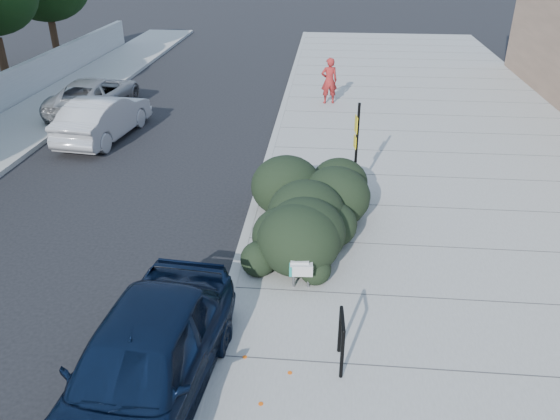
{
  "coord_description": "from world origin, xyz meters",
  "views": [
    {
      "loc": [
        1.85,
        -9.04,
        6.75
      ],
      "look_at": [
        0.85,
        1.87,
        1.0
      ],
      "focal_mm": 35.0,
      "sensor_mm": 36.0,
      "label": 1
    }
  ],
  "objects_px": {
    "wagon_silver": "(104,117)",
    "suv_silver": "(95,95)",
    "sign_post": "(356,146)",
    "pedestrian": "(329,81)",
    "bike_rack": "(341,336)",
    "sedan_navy": "(142,364)",
    "bench": "(301,243)"
  },
  "relations": [
    {
      "from": "suv_silver",
      "to": "sign_post",
      "type": "bearing_deg",
      "value": 146.56
    },
    {
      "from": "suv_silver",
      "to": "sedan_navy",
      "type": "bearing_deg",
      "value": 116.79
    },
    {
      "from": "bench",
      "to": "suv_silver",
      "type": "relative_size",
      "value": 0.46
    },
    {
      "from": "bike_rack",
      "to": "suv_silver",
      "type": "distance_m",
      "value": 16.76
    },
    {
      "from": "sedan_navy",
      "to": "pedestrian",
      "type": "relative_size",
      "value": 2.61
    },
    {
      "from": "sign_post",
      "to": "pedestrian",
      "type": "height_order",
      "value": "sign_post"
    },
    {
      "from": "sign_post",
      "to": "pedestrian",
      "type": "relative_size",
      "value": 1.42
    },
    {
      "from": "sign_post",
      "to": "pedestrian",
      "type": "xyz_separation_m",
      "value": [
        -0.78,
        8.84,
        -0.56
      ]
    },
    {
      "from": "bike_rack",
      "to": "sedan_navy",
      "type": "distance_m",
      "value": 3.19
    },
    {
      "from": "bike_rack",
      "to": "sedan_navy",
      "type": "height_order",
      "value": "sedan_navy"
    },
    {
      "from": "bike_rack",
      "to": "suv_silver",
      "type": "height_order",
      "value": "suv_silver"
    },
    {
      "from": "bench",
      "to": "suv_silver",
      "type": "xyz_separation_m",
      "value": [
        -8.88,
        10.65,
        0.0
      ]
    },
    {
      "from": "wagon_silver",
      "to": "suv_silver",
      "type": "xyz_separation_m",
      "value": [
        -1.5,
        2.9,
        -0.05
      ]
    },
    {
      "from": "pedestrian",
      "to": "bike_rack",
      "type": "bearing_deg",
      "value": 78.99
    },
    {
      "from": "bench",
      "to": "sedan_navy",
      "type": "distance_m",
      "value": 4.57
    },
    {
      "from": "sign_post",
      "to": "pedestrian",
      "type": "distance_m",
      "value": 8.89
    },
    {
      "from": "suv_silver",
      "to": "bench",
      "type": "bearing_deg",
      "value": 132.04
    },
    {
      "from": "bench",
      "to": "suv_silver",
      "type": "height_order",
      "value": "suv_silver"
    },
    {
      "from": "bike_rack",
      "to": "sedan_navy",
      "type": "xyz_separation_m",
      "value": [
        -3.02,
        -1.01,
        0.09
      ]
    },
    {
      "from": "bench",
      "to": "wagon_silver",
      "type": "xyz_separation_m",
      "value": [
        -7.38,
        7.76,
        0.06
      ]
    },
    {
      "from": "pedestrian",
      "to": "bench",
      "type": "bearing_deg",
      "value": 75.39
    },
    {
      "from": "sign_post",
      "to": "pedestrian",
      "type": "bearing_deg",
      "value": 86.73
    },
    {
      "from": "sign_post",
      "to": "suv_silver",
      "type": "xyz_separation_m",
      "value": [
        -10.1,
        7.25,
        -0.95
      ]
    },
    {
      "from": "sedan_navy",
      "to": "pedestrian",
      "type": "distance_m",
      "value": 16.46
    },
    {
      "from": "bench",
      "to": "sedan_navy",
      "type": "relative_size",
      "value": 0.47
    },
    {
      "from": "bench",
      "to": "sign_post",
      "type": "xyz_separation_m",
      "value": [
        1.23,
        3.4,
        0.96
      ]
    },
    {
      "from": "bench",
      "to": "wagon_silver",
      "type": "height_order",
      "value": "wagon_silver"
    },
    {
      "from": "sedan_navy",
      "to": "pedestrian",
      "type": "xyz_separation_m",
      "value": [
        2.63,
        16.25,
        0.25
      ]
    },
    {
      "from": "wagon_silver",
      "to": "suv_silver",
      "type": "height_order",
      "value": "wagon_silver"
    },
    {
      "from": "sedan_navy",
      "to": "pedestrian",
      "type": "bearing_deg",
      "value": 85.95
    },
    {
      "from": "bench",
      "to": "sedan_navy",
      "type": "xyz_separation_m",
      "value": [
        -2.18,
        -4.01,
        0.14
      ]
    },
    {
      "from": "bike_rack",
      "to": "sign_post",
      "type": "distance_m",
      "value": 6.48
    }
  ]
}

